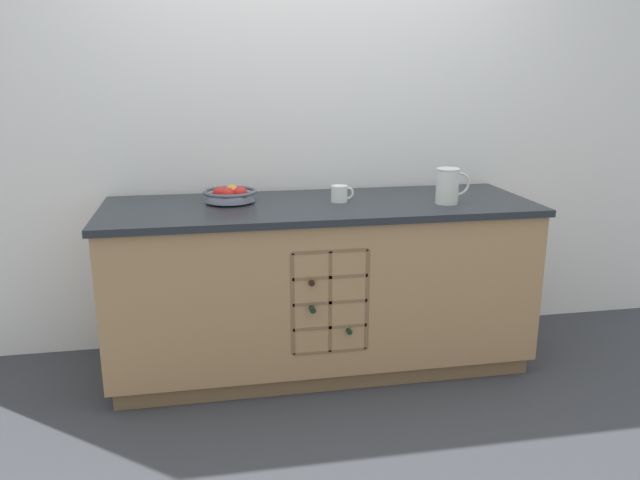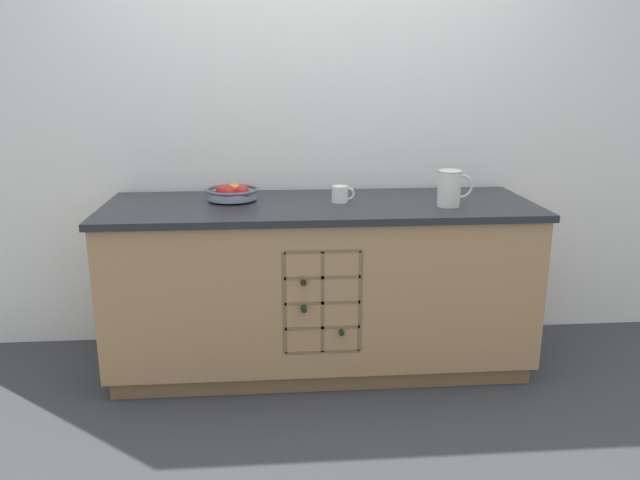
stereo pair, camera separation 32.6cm
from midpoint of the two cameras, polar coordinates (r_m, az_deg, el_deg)
ground_plane at (r=3.51m, az=-2.71°, el=-11.12°), size 14.00×14.00×0.00m
back_wall at (r=3.58m, az=-3.93°, el=10.70°), size 4.57×0.06×2.55m
kitchen_island at (r=3.33m, az=-2.81°, el=-4.12°), size 2.21×0.78×0.90m
fruit_bowl at (r=3.28m, az=-11.07°, el=4.09°), size 0.28×0.28×0.09m
white_pitcher at (r=3.22m, az=8.81°, el=4.96°), size 0.18×0.12×0.18m
ceramic_mug at (r=3.23m, az=-1.05°, el=4.23°), size 0.12×0.08×0.09m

